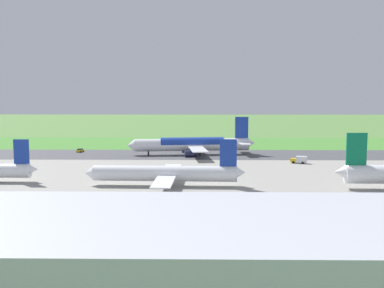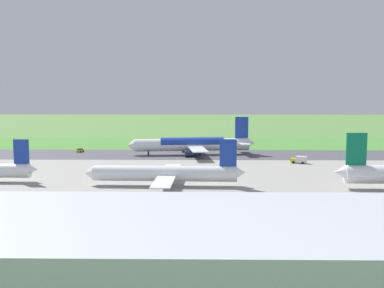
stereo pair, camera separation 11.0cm
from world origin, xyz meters
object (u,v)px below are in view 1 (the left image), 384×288
Objects in this scene: service_car_followme at (80,150)px; traffic_cone_orange at (169,144)px; service_truck_baggage at (299,160)px; airliner_parked_mid at (166,173)px; terminal_building at (75,261)px; no_stopping_sign at (176,142)px; airliner_main at (193,144)px.

traffic_cone_orange is (-37.09, -29.12, -0.57)m from service_car_followme.
airliner_parked_mid is at bearing 41.99° from service_truck_baggage.
service_truck_baggage is (-51.07, -112.03, -4.35)m from terminal_building.
terminal_building reaches higher than airliner_parked_mid.
traffic_cone_orange is (51.90, -60.39, -1.13)m from service_truck_baggage.
service_truck_baggage reaches higher than service_car_followme.
airliner_parked_mid is 7.13× the size of service_truck_baggage.
no_stopping_sign is 4.82× the size of traffic_cone_orange.
airliner_main is 12.11× the size of service_car_followme.
service_car_followme is 1.69× the size of no_stopping_sign.
no_stopping_sign is at bearing -90.90° from terminal_building.
no_stopping_sign is at bearing -145.80° from service_car_followme.
service_truck_baggage is at bearing 148.88° from airliner_main.
airliner_parked_mid is (6.61, 65.07, -0.81)m from airliner_main.
traffic_cone_orange is (0.82, -172.42, -5.48)m from terminal_building.
service_car_followme is 8.12× the size of traffic_cone_orange.
airliner_main is 36.38m from no_stopping_sign.
terminal_building is at bearing 104.82° from service_car_followme.
airliner_parked_mid is 70.91m from terminal_building.
airliner_parked_mid is 101.95m from traffic_cone_orange.
terminal_building is 51.63× the size of no_stopping_sign.
airliner_parked_mid is at bearing 93.36° from traffic_cone_orange.
service_car_followme is 49.08m from no_stopping_sign.
service_truck_baggage is (-45.93, -41.34, -2.13)m from airliner_parked_mid.
terminal_building is 248.62× the size of traffic_cone_orange.
service_truck_baggage is at bearing 130.68° from traffic_cone_orange.
traffic_cone_orange is at bearing -23.69° from no_stopping_sign.
traffic_cone_orange is at bearing -86.64° from airliner_parked_mid.
terminal_building is 30.60× the size of service_car_followme.
service_truck_baggage is at bearing -114.51° from terminal_building.
terminal_building is 21.98× the size of service_truck_baggage.
no_stopping_sign is at bearing -88.59° from airliner_parked_mid.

